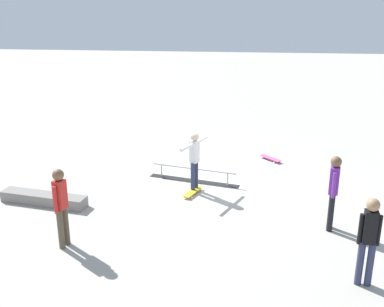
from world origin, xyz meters
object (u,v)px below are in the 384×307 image
(bystander_black_shirt, at_px, (369,237))
(loose_skateboard_pink, at_px, (270,158))
(skateboard_main, at_px, (193,192))
(bystander_purple_shirt, at_px, (333,189))
(grind_rail, at_px, (194,175))
(skater_main, at_px, (194,158))
(bystander_red_shirt, at_px, (61,204))
(skate_ledge, at_px, (44,199))

(bystander_black_shirt, height_order, loose_skateboard_pink, bystander_black_shirt)
(skateboard_main, xyz_separation_m, bystander_purple_shirt, (-3.26, 1.60, 0.91))
(grind_rail, xyz_separation_m, skateboard_main, (-0.07, 0.91, -0.10))
(grind_rail, height_order, bystander_purple_shirt, bystander_purple_shirt)
(skater_main, relative_size, bystander_red_shirt, 0.95)
(bystander_black_shirt, xyz_separation_m, loose_skateboard_pink, (1.31, -6.58, -0.90))
(bystander_red_shirt, relative_size, bystander_purple_shirt, 1.00)
(skater_main, xyz_separation_m, bystander_black_shirt, (-3.48, 3.90, 0.02))
(grind_rail, height_order, loose_skateboard_pink, grind_rail)
(grind_rail, distance_m, bystander_red_shirt, 4.58)
(bystander_black_shirt, height_order, bystander_purple_shirt, bystander_purple_shirt)
(grind_rail, relative_size, bystander_purple_shirt, 1.50)
(skateboard_main, bearing_deg, skater_main, 17.54)
(grind_rail, bearing_deg, bystander_purple_shirt, 156.77)
(bystander_red_shirt, relative_size, bystander_black_shirt, 1.00)
(skateboard_main, bearing_deg, bystander_red_shirt, 163.74)
(grind_rail, xyz_separation_m, bystander_red_shirt, (2.36, 3.84, 0.81))
(skate_ledge, height_order, bystander_purple_shirt, bystander_purple_shirt)
(grind_rail, height_order, skate_ledge, grind_rail)
(bystander_purple_shirt, bearing_deg, bystander_red_shirt, 114.15)
(bystander_black_shirt, bearing_deg, skateboard_main, 138.39)
(skate_ledge, xyz_separation_m, bystander_red_shirt, (-1.27, 1.95, 0.84))
(skate_ledge, distance_m, skateboard_main, 3.82)
(bystander_black_shirt, distance_m, loose_skateboard_pink, 6.77)
(bystander_black_shirt, bearing_deg, bystander_red_shirt, 177.61)
(loose_skateboard_pink, bearing_deg, bystander_black_shirt, -31.35)
(skater_main, height_order, loose_skateboard_pink, skater_main)
(grind_rail, relative_size, skater_main, 1.58)
(skateboard_main, relative_size, bystander_purple_shirt, 0.47)
(skater_main, bearing_deg, bystander_black_shirt, 66.47)
(skateboard_main, height_order, bystander_black_shirt, bystander_black_shirt)
(grind_rail, height_order, skateboard_main, grind_rail)
(skate_ledge, height_order, skater_main, skater_main)
(skate_ledge, bearing_deg, skater_main, -162.47)
(bystander_red_shirt, distance_m, bystander_purple_shirt, 5.85)
(skate_ledge, xyz_separation_m, loose_skateboard_pink, (-5.88, -3.85, -0.07))
(skateboard_main, xyz_separation_m, bystander_red_shirt, (2.43, 2.94, 0.91))
(grind_rail, distance_m, skateboard_main, 0.91)
(skate_ledge, bearing_deg, skateboard_main, -165.09)
(skate_ledge, bearing_deg, bystander_purple_shirt, 174.90)
(skater_main, bearing_deg, skate_ledge, -47.74)
(skater_main, distance_m, bystander_purple_shirt, 3.71)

